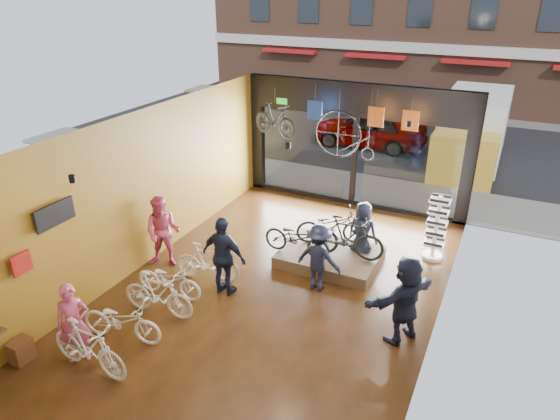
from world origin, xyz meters
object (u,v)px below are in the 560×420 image
Objects in this scene: floor_bike_5 at (208,262)px; customer_1 at (163,232)px; floor_bike_4 at (169,280)px; display_platform at (330,257)px; box_truck at (471,134)px; customer_0 at (74,323)px; display_bike_mid at (347,237)px; display_bike_right at (331,226)px; floor_bike_2 at (122,321)px; customer_5 at (405,299)px; street_car at (370,128)px; penny_farthing at (347,137)px; customer_3 at (319,258)px; customer_4 at (362,232)px; floor_bike_1 at (88,347)px; display_bike_left at (297,238)px; sunglasses_rack at (436,228)px; hung_bike at (275,119)px; floor_bike_3 at (158,294)px; customer_2 at (224,257)px.

floor_bike_5 is 1.42m from customer_1.
floor_bike_5 is 0.87× the size of customer_1.
floor_bike_4 is 0.66× the size of display_platform.
box_truck reaches higher than customer_0.
display_bike_mid is 0.83m from display_bike_right.
customer_5 reaches higher than floor_bike_2.
penny_farthing is (1.29, -7.16, 1.71)m from street_car.
customer_3 is (2.88, 1.70, 0.39)m from floor_bike_4.
display_platform is at bearing 73.23° from display_bike_mid.
display_bike_right is 1.13× the size of customer_4.
customer_0 is at bearing -110.35° from box_truck.
display_bike_right reaches higher than floor_bike_2.
penny_farthing reaches higher than display_bike_right.
customer_1 is (-1.09, 3.61, 0.39)m from floor_bike_1.
customer_5 is (2.30, -2.17, 0.77)m from display_platform.
display_bike_mid reaches higher than display_platform.
customer_3 reaches higher than display_platform.
customer_0 is at bearing 73.63° from floor_bike_1.
customer_3 is 1.74m from customer_4.
street_car is at bearing -128.64° from customer_5.
display_bike_left is 1.07× the size of customer_3.
penny_farthing is at bearing -51.35° from customer_4.
customer_3 is at bearing -9.59° from customer_1.
street_car is 10.31m from display_bike_left.
display_platform is 6.16m from customer_0.
customer_5 is (5.96, -0.30, 0.01)m from customer_1.
floor_bike_2 is 6.00m from customer_4.
customer_5 reaches higher than sunglasses_rack.
penny_farthing is (3.11, 4.46, 1.59)m from customer_1.
floor_bike_1 is at bearing -115.05° from display_platform.
display_platform is 1.50× the size of customer_0.
floor_bike_2 is (-0.81, -14.31, -0.35)m from street_car.
penny_farthing is (-2.84, 1.26, 1.64)m from sunglasses_rack.
customer_4 is at bearing 9.00° from customer_1.
customer_4 is at bearing -118.45° from display_bike_right.
floor_bike_2 is 1.62m from floor_bike_4.
hung_bike is at bearing 38.58° from display_bike_left.
hung_bike is (-2.49, 1.95, 2.78)m from display_platform.
floor_bike_5 is at bearing 48.73° from customer_4.
floor_bike_1 is 5.06m from customer_3.
display_bike_mid reaches higher than floor_bike_1.
customer_1 reaches higher than floor_bike_3.
floor_bike_5 is 0.85× the size of customer_2.
display_bike_mid is at bearing -27.15° from floor_bike_1.
hung_bike reaches higher than customer_4.
floor_bike_1 is at bearing 78.02° from customer_2.
customer_3 is at bearing 82.37° from customer_4.
floor_bike_2 is at bearing 70.30° from customer_2.
display_bike_left is 0.97× the size of display_bike_right.
floor_bike_4 reaches higher than display_platform.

